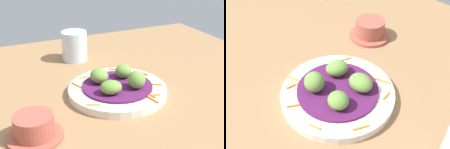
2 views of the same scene
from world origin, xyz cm
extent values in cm
cube|color=#936D47|center=(0.00, 0.00, 1.00)|extent=(110.00, 110.00, 2.00)
cylinder|color=silver|center=(-5.96, 0.03, 2.95)|extent=(24.33, 24.33, 1.91)
cylinder|color=#51194C|center=(-5.96, 0.03, 4.18)|extent=(17.36, 17.36, 0.54)
cylinder|color=orange|center=(-10.86, -8.93, 4.11)|extent=(3.60, 1.61, 0.40)
cylinder|color=orange|center=(-15.88, 3.91, 4.11)|extent=(1.83, 3.01, 0.40)
cylinder|color=orange|center=(-9.64, 9.80, 4.11)|extent=(2.37, 1.16, 0.40)
cylinder|color=orange|center=(1.80, 5.76, 4.11)|extent=(1.16, 3.14, 0.40)
cylinder|color=orange|center=(0.06, -8.73, 4.11)|extent=(1.56, 2.84, 0.40)
cylinder|color=orange|center=(2.03, 5.30, 4.11)|extent=(2.03, 0.65, 0.40)
cylinder|color=orange|center=(-2.96, 8.96, 4.11)|extent=(2.18, 3.21, 0.40)
cylinder|color=orange|center=(-14.34, -5.83, 4.11)|extent=(0.69, 2.53, 0.40)
cylinder|color=orange|center=(3.61, 4.38, 4.11)|extent=(3.51, 1.11, 0.40)
ellipsoid|color=olive|center=(-9.29, -3.43, 6.20)|extent=(5.41, 4.58, 3.51)
ellipsoid|color=olive|center=(-2.50, -3.30, 6.07)|extent=(5.76, 6.30, 3.26)
ellipsoid|color=olive|center=(-2.63, 3.48, 6.62)|extent=(5.99, 5.94, 4.35)
ellipsoid|color=olive|center=(-9.41, 3.36, 6.17)|extent=(4.66, 4.50, 3.46)
cylinder|color=#A85142|center=(3.93, -22.55, 2.40)|extent=(11.06, 11.06, 0.80)
cylinder|color=#A85142|center=(3.93, -22.55, 4.94)|extent=(7.86, 7.86, 4.29)
cylinder|color=silver|center=(-32.51, -2.07, 6.58)|extent=(7.87, 7.87, 9.16)
camera|label=1|loc=(55.56, -29.98, 38.27)|focal=49.66mm
camera|label=2|loc=(-34.23, 28.54, 45.37)|focal=43.44mm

